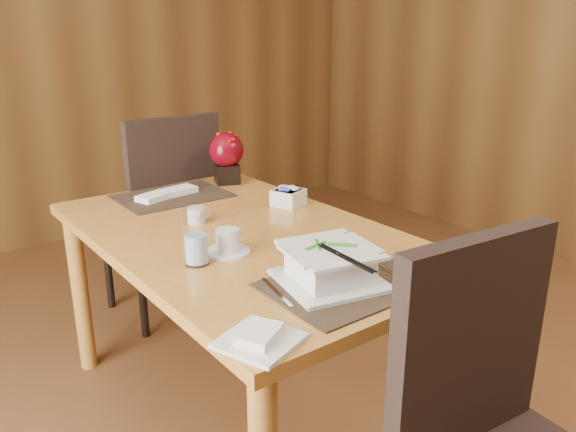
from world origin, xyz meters
TOP-DOWN VIEW (x-y plane):
  - back_wall at (0.00, 3.00)m, footprint 5.00×0.02m
  - dining_table at (0.00, 0.60)m, footprint 0.90×1.50m
  - placemat_near at (0.00, 0.05)m, footprint 0.45×0.33m
  - placemat_far at (0.00, 1.15)m, footprint 0.45×0.33m
  - soup_setting at (-0.04, 0.09)m, footprint 0.32×0.32m
  - coffee_cup at (-0.15, 0.46)m, footprint 0.14×0.14m
  - water_glass at (-0.26, 0.44)m, footprint 0.08×0.08m
  - creamer_jug at (-0.08, 0.78)m, footprint 0.09×0.09m
  - sugar_caddy at (0.32, 0.75)m, footprint 0.14×0.14m
  - berry_decor at (0.31, 1.21)m, footprint 0.16×0.16m
  - napkins_far at (-0.02, 1.15)m, footprint 0.28×0.15m
  - bread_plate at (-0.37, -0.05)m, footprint 0.21×0.21m
  - far_chair at (0.11, 1.50)m, footprint 0.51×0.52m

SIDE VIEW (x-z plane):
  - far_chair at x=0.11m, z-range 0.07..1.12m
  - dining_table at x=0.00m, z-range 0.28..1.03m
  - placemat_near at x=0.00m, z-range 0.75..0.76m
  - placemat_far at x=0.00m, z-range 0.75..0.76m
  - bread_plate at x=-0.37m, z-range 0.75..0.76m
  - napkins_far at x=-0.02m, z-range 0.76..0.78m
  - creamer_jug at x=-0.08m, z-range 0.75..0.81m
  - sugar_caddy at x=0.32m, z-range 0.75..0.82m
  - coffee_cup at x=-0.15m, z-range 0.74..0.82m
  - soup_setting at x=-0.04m, z-range 0.75..0.86m
  - water_glass at x=-0.26m, z-range 0.75..0.93m
  - berry_decor at x=0.31m, z-range 0.77..1.00m
  - back_wall at x=0.00m, z-range 0.00..2.80m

